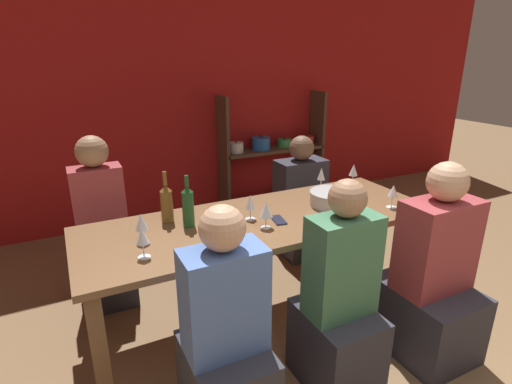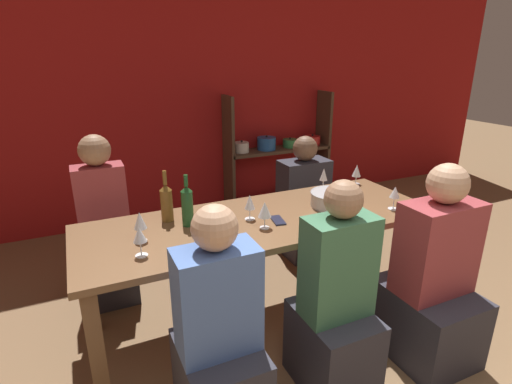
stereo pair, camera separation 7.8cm
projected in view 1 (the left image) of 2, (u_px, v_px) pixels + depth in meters
wall_back_red at (182, 96)px, 4.29m from camera, size 8.80×0.06×2.70m
shelf_unit at (273, 167)px, 4.83m from camera, size 1.30×0.30×1.35m
dining_table at (263, 231)px, 2.65m from camera, size 2.35×0.83×0.76m
mixing_bowl at (332, 198)px, 2.82m from camera, size 0.32×0.32×0.10m
wine_bottle_green at (188, 206)px, 2.46m from camera, size 0.07×0.07×0.33m
wine_bottle_dark at (167, 203)px, 2.52m from camera, size 0.08×0.08×0.34m
wine_glass_empty_a at (141, 222)px, 2.24m from camera, size 0.07×0.07×0.18m
wine_glass_empty_b at (250, 203)px, 2.56m from camera, size 0.07×0.07×0.17m
wine_glass_red_a at (321, 175)px, 3.15m from camera, size 0.07×0.07×0.17m
wine_glass_empty_c at (393, 192)px, 2.76m from camera, size 0.07×0.07×0.16m
wine_glass_red_b at (266, 210)px, 2.44m from camera, size 0.08×0.08×0.17m
wine_glass_empty_d at (142, 237)px, 2.08m from camera, size 0.07×0.07×0.17m
wine_glass_white_a at (353, 171)px, 3.28m from camera, size 0.07×0.07×0.16m
cell_phone at (278, 220)px, 2.58m from camera, size 0.10×0.16×0.01m
person_near_a at (226, 357)px, 1.86m from camera, size 0.37×0.46×1.20m
person_far_a at (299, 210)px, 3.74m from camera, size 0.45×0.56×1.10m
person_near_b at (430, 287)px, 2.42m from camera, size 0.45×0.57×1.23m
person_far_b at (104, 241)px, 2.92m from camera, size 0.35×0.43×1.26m
person_near_c at (338, 315)px, 2.16m from camera, size 0.37×0.46×1.22m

